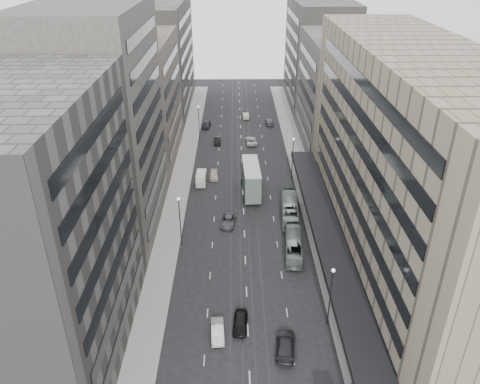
{
  "coord_description": "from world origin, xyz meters",
  "views": [
    {
      "loc": [
        -1.44,
        -47.47,
        41.14
      ],
      "look_at": [
        -0.67,
        17.62,
        6.16
      ],
      "focal_mm": 35.0,
      "sensor_mm": 36.0,
      "label": 1
    }
  ],
  "objects_px": {
    "panel_van": "(201,178)",
    "sedan_2": "(228,221)",
    "double_decker": "(251,179)",
    "bus_far": "(290,209)",
    "sedan_1": "(218,331)",
    "bus_near": "(293,245)",
    "sedan_0": "(240,322)"
  },
  "relations": [
    {
      "from": "bus_near",
      "to": "bus_far",
      "type": "xyz_separation_m",
      "value": [
        0.51,
        10.26,
        0.15
      ]
    },
    {
      "from": "double_decker",
      "to": "sedan_2",
      "type": "bearing_deg",
      "value": -113.31
    },
    {
      "from": "panel_van",
      "to": "sedan_0",
      "type": "height_order",
      "value": "panel_van"
    },
    {
      "from": "sedan_0",
      "to": "sedan_2",
      "type": "bearing_deg",
      "value": 98.63
    },
    {
      "from": "double_decker",
      "to": "sedan_2",
      "type": "xyz_separation_m",
      "value": [
        -4.1,
        -10.65,
        -2.36
      ]
    },
    {
      "from": "bus_far",
      "to": "panel_van",
      "type": "distance_m",
      "value": 19.67
    },
    {
      "from": "sedan_2",
      "to": "double_decker",
      "type": "bearing_deg",
      "value": 75.54
    },
    {
      "from": "bus_near",
      "to": "panel_van",
      "type": "xyz_separation_m",
      "value": [
        -15.04,
        22.29,
        0.03
      ]
    },
    {
      "from": "double_decker",
      "to": "sedan_0",
      "type": "bearing_deg",
      "value": -96.32
    },
    {
      "from": "bus_far",
      "to": "panel_van",
      "type": "relative_size",
      "value": 2.69
    },
    {
      "from": "bus_far",
      "to": "double_decker",
      "type": "bearing_deg",
      "value": -49.29
    },
    {
      "from": "double_decker",
      "to": "sedan_1",
      "type": "bearing_deg",
      "value": -100.48
    },
    {
      "from": "bus_far",
      "to": "double_decker",
      "type": "relative_size",
      "value": 1.05
    },
    {
      "from": "bus_near",
      "to": "sedan_1",
      "type": "bearing_deg",
      "value": 62.41
    },
    {
      "from": "bus_near",
      "to": "sedan_2",
      "type": "relative_size",
      "value": 2.06
    },
    {
      "from": "panel_van",
      "to": "sedan_2",
      "type": "xyz_separation_m",
      "value": [
        5.27,
        -14.21,
        -0.73
      ]
    },
    {
      "from": "bus_far",
      "to": "sedan_1",
      "type": "bearing_deg",
      "value": 71.75
    },
    {
      "from": "bus_near",
      "to": "double_decker",
      "type": "xyz_separation_m",
      "value": [
        -5.68,
        18.73,
        1.66
      ]
    },
    {
      "from": "sedan_1",
      "to": "sedan_2",
      "type": "height_order",
      "value": "sedan_1"
    },
    {
      "from": "panel_van",
      "to": "sedan_2",
      "type": "bearing_deg",
      "value": -68.91
    },
    {
      "from": "bus_far",
      "to": "double_decker",
      "type": "height_order",
      "value": "double_decker"
    },
    {
      "from": "sedan_2",
      "to": "sedan_1",
      "type": "bearing_deg",
      "value": -85.75
    },
    {
      "from": "sedan_0",
      "to": "bus_far",
      "type": "bearing_deg",
      "value": 75.82
    },
    {
      "from": "bus_near",
      "to": "sedan_1",
      "type": "relative_size",
      "value": 2.32
    },
    {
      "from": "bus_near",
      "to": "sedan_0",
      "type": "height_order",
      "value": "bus_near"
    },
    {
      "from": "bus_far",
      "to": "panel_van",
      "type": "bearing_deg",
      "value": -33.17
    },
    {
      "from": "bus_far",
      "to": "sedan_2",
      "type": "height_order",
      "value": "bus_far"
    },
    {
      "from": "bus_near",
      "to": "sedan_0",
      "type": "xyz_separation_m",
      "value": [
        -8.08,
        -15.2,
        -0.64
      ]
    },
    {
      "from": "bus_near",
      "to": "sedan_2",
      "type": "height_order",
      "value": "bus_near"
    },
    {
      "from": "sedan_1",
      "to": "double_decker",
      "type": "bearing_deg",
      "value": 78.03
    },
    {
      "from": "sedan_1",
      "to": "bus_far",
      "type": "bearing_deg",
      "value": 63.46
    },
    {
      "from": "bus_near",
      "to": "sedan_0",
      "type": "relative_size",
      "value": 2.3
    }
  ]
}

